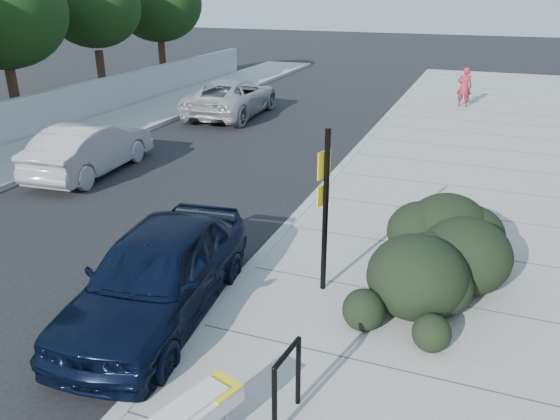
{
  "coord_description": "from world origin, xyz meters",
  "views": [
    {
      "loc": [
        3.75,
        -6.25,
        5.02
      ],
      "look_at": [
        0.27,
        2.87,
        1.0
      ],
      "focal_mm": 35.0,
      "sensor_mm": 36.0,
      "label": 1
    }
  ],
  "objects_px": {
    "bike_rack": "(287,379)",
    "sedan_navy": "(157,274)",
    "pedestrian": "(464,87)",
    "wagon_silver": "(90,148)",
    "suv_silver": "(232,97)",
    "sign_post": "(325,203)"
  },
  "relations": [
    {
      "from": "bike_rack",
      "to": "pedestrian",
      "type": "distance_m",
      "value": 20.18
    },
    {
      "from": "sedan_navy",
      "to": "pedestrian",
      "type": "height_order",
      "value": "pedestrian"
    },
    {
      "from": "pedestrian",
      "to": "sign_post",
      "type": "bearing_deg",
      "value": 80.89
    },
    {
      "from": "suv_silver",
      "to": "sign_post",
      "type": "bearing_deg",
      "value": 118.33
    },
    {
      "from": "suv_silver",
      "to": "pedestrian",
      "type": "relative_size",
      "value": 3.26
    },
    {
      "from": "bike_rack",
      "to": "wagon_silver",
      "type": "xyz_separation_m",
      "value": [
        -8.67,
        7.28,
        -0.02
      ]
    },
    {
      "from": "wagon_silver",
      "to": "suv_silver",
      "type": "distance_m",
      "value": 8.29
    },
    {
      "from": "sign_post",
      "to": "suv_silver",
      "type": "relative_size",
      "value": 0.52
    },
    {
      "from": "wagon_silver",
      "to": "pedestrian",
      "type": "xyz_separation_m",
      "value": [
        9.39,
        12.88,
        0.26
      ]
    },
    {
      "from": "bike_rack",
      "to": "suv_silver",
      "type": "height_order",
      "value": "suv_silver"
    },
    {
      "from": "sign_post",
      "to": "wagon_silver",
      "type": "distance_m",
      "value": 9.23
    },
    {
      "from": "bike_rack",
      "to": "sedan_navy",
      "type": "xyz_separation_m",
      "value": [
        -2.79,
        1.58,
        0.02
      ]
    },
    {
      "from": "sign_post",
      "to": "pedestrian",
      "type": "xyz_separation_m",
      "value": [
        1.21,
        17.04,
        -0.76
      ]
    },
    {
      "from": "sedan_navy",
      "to": "bike_rack",
      "type": "bearing_deg",
      "value": -35.79
    },
    {
      "from": "sedan_navy",
      "to": "suv_silver",
      "type": "distance_m",
      "value": 14.98
    },
    {
      "from": "bike_rack",
      "to": "sedan_navy",
      "type": "relative_size",
      "value": 0.22
    },
    {
      "from": "bike_rack",
      "to": "suv_silver",
      "type": "xyz_separation_m",
      "value": [
        -8.18,
        15.56,
        0.01
      ]
    },
    {
      "from": "wagon_silver",
      "to": "bike_rack",
      "type": "bearing_deg",
      "value": 135.41
    },
    {
      "from": "bike_rack",
      "to": "suv_silver",
      "type": "bearing_deg",
      "value": 124.28
    },
    {
      "from": "bike_rack",
      "to": "pedestrian",
      "type": "bearing_deg",
      "value": 94.52
    },
    {
      "from": "bike_rack",
      "to": "wagon_silver",
      "type": "distance_m",
      "value": 11.33
    },
    {
      "from": "bike_rack",
      "to": "sedan_navy",
      "type": "distance_m",
      "value": 3.2
    }
  ]
}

